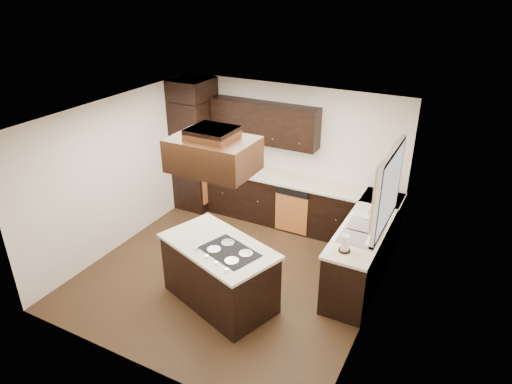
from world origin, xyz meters
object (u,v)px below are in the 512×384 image
oven_column (196,154)px  spice_rack (243,162)px  island (220,274)px  range_hood (213,154)px

oven_column → spice_rack: 0.98m
island → range_hood: (-0.08, 0.10, 1.72)m
oven_column → spice_rack: (0.98, 0.09, -0.01)m
oven_column → range_hood: size_ratio=2.02×
range_hood → spice_rack: bearing=110.9°
range_hood → spice_rack: size_ratio=3.38×
spice_rack → oven_column: bearing=-172.7°
island → spice_rack: (-0.98, 2.44, 0.61)m
oven_column → island: size_ratio=1.37×
oven_column → spice_rack: bearing=5.4°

